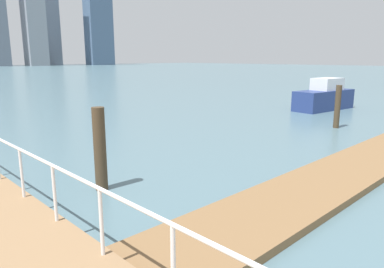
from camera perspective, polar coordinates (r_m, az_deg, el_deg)
The scene contains 7 objects.
ground_plane at distance 16.62m, azimuth -23.51°, elevation -0.48°, with size 300.00×300.00×0.00m, color slate.
floating_dock at distance 10.57m, azimuth 21.35°, elevation -6.58°, with size 14.20×2.00×0.18m, color olive.
boardwalk_railing at distance 6.19m, azimuth -18.07°, elevation -8.18°, with size 0.06×30.56×1.08m.
dock_piling_0 at distance 18.47m, azimuth 22.00°, elevation 4.02°, with size 0.27×0.27×2.04m, color #473826.
dock_piling_2 at distance 9.31m, azimuth -14.34°, elevation -2.35°, with size 0.31×0.31×2.12m, color #473826.
moored_boat_2 at distance 24.80m, azimuth 20.17°, elevation 5.48°, with size 4.76×2.06×2.01m.
skyline_tower_7 at distance 170.85m, azimuth -14.57°, elevation 17.11°, with size 10.98×6.63×39.12m, color slate.
Camera 1 is at (-5.64, 4.72, 3.31)m, focal length 33.76 mm.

